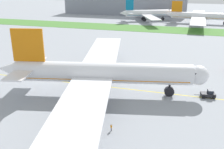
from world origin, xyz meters
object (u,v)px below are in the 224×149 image
at_px(ground_crew_wingwalker_port, 111,127).
at_px(parked_airliner_far_left, 147,13).
at_px(pushback_tug, 208,94).
at_px(parked_airliner_far_centre, 200,16).
at_px(airliner_foreground, 100,73).
at_px(service_truck_fuel_bowser, 100,50).

height_order(ground_crew_wingwalker_port, parked_airliner_far_left, parked_airliner_far_left).
bearing_deg(pushback_tug, parked_airliner_far_centre, 89.74).
xyz_separation_m(pushback_tug, parked_airliner_far_left, (-38.74, 133.36, 4.60)).
bearing_deg(airliner_foreground, parked_airliner_far_left, 93.74).
distance_m(airliner_foreground, parked_airliner_far_centre, 140.92).
xyz_separation_m(parked_airliner_far_left, parked_airliner_far_centre, (39.34, -1.85, -0.36)).
height_order(pushback_tug, parked_airliner_far_centre, parked_airliner_far_centre).
bearing_deg(service_truck_fuel_bowser, pushback_tug, -38.88).
bearing_deg(airliner_foreground, pushback_tug, 11.69).
distance_m(pushback_tug, service_truck_fuel_bowser, 55.75).
xyz_separation_m(ground_crew_wingwalker_port, parked_airliner_far_centre, (21.65, 155.43, 4.28)).
height_order(airliner_foreground, pushback_tug, airliner_foreground).
distance_m(airliner_foreground, parked_airliner_far_left, 139.78).
bearing_deg(parked_airliner_far_centre, pushback_tug, -90.26).
height_order(airliner_foreground, service_truck_fuel_bowser, airliner_foreground).
xyz_separation_m(airliner_foreground, parked_airliner_far_centre, (30.22, 137.64, -1.02)).
height_order(ground_crew_wingwalker_port, parked_airliner_far_centre, parked_airliner_far_centre).
xyz_separation_m(airliner_foreground, pushback_tug, (29.62, 6.13, -5.26)).
height_order(airliner_foreground, ground_crew_wingwalker_port, airliner_foreground).
relative_size(airliner_foreground, parked_airliner_far_left, 1.51).
distance_m(pushback_tug, ground_crew_wingwalker_port, 31.87).
xyz_separation_m(airliner_foreground, service_truck_fuel_bowser, (-13.78, 41.11, -4.74)).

